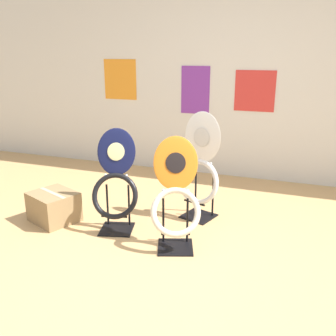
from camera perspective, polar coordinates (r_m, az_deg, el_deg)
The scene contains 6 objects.
ground_plane at distance 2.69m, azimuth -0.42°, elevation -16.83°, with size 14.00×14.00×0.00m, color tan.
wall_back at distance 4.64m, azimuth 10.63°, elevation 14.33°, with size 8.00×0.07×2.60m.
toilet_seat_display_white_plain at distance 3.46m, azimuth 4.84°, elevation -0.23°, with size 0.45×0.35×1.01m.
toilet_seat_display_navy_moon at distance 3.26m, azimuth -8.01°, elevation -2.80°, with size 0.44×0.38×0.89m.
toilet_seat_display_orange_sun at distance 2.94m, azimuth 1.16°, elevation -5.10°, with size 0.47×0.45×0.88m.
storage_box at distance 3.65m, azimuth -17.00°, elevation -5.67°, with size 0.51×0.48×0.28m.
Camera 1 is at (0.78, -2.09, 1.51)m, focal length 40.00 mm.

